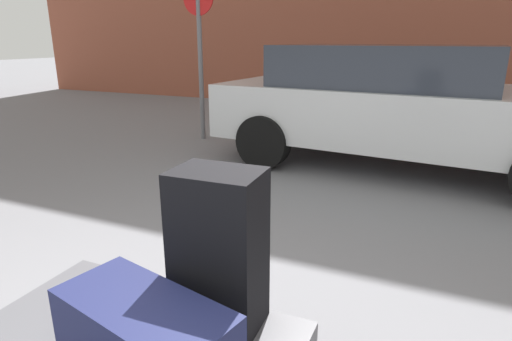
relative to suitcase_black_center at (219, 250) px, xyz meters
name	(u,v)px	position (x,y,z in m)	size (l,w,h in m)	color
suitcase_black_center	(219,250)	(0.00, 0.00, 0.00)	(0.35, 0.25, 0.67)	black
duffel_bag_navy_rear_left	(145,337)	(-0.11, -0.35, -0.19)	(0.67, 0.31, 0.28)	#191E47
parked_car	(399,103)	(0.29, 3.90, 0.09)	(4.44, 2.21, 1.42)	silver
no_parking_sign	(200,43)	(-2.60, 4.25, 0.76)	(0.50, 0.07, 2.30)	slate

